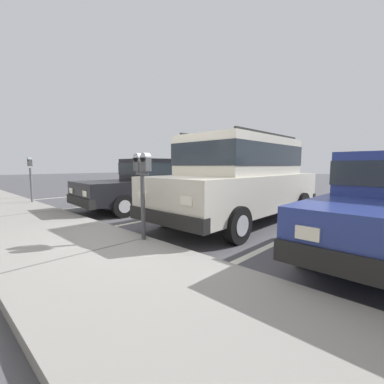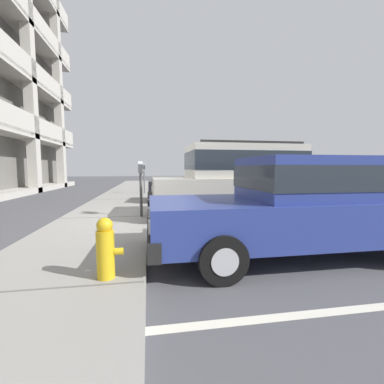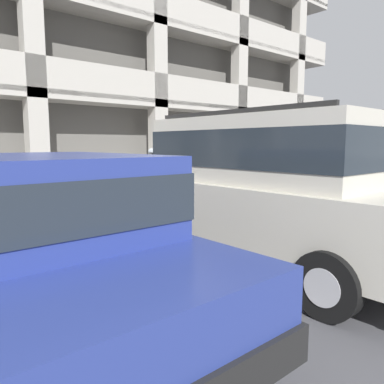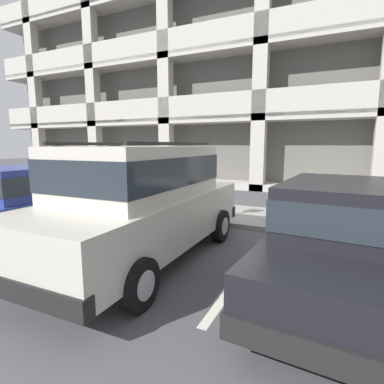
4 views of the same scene
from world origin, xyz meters
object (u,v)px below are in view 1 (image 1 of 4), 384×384
(parking_meter_far, at_px, (30,173))
(parking_meter_near, at_px, (142,175))
(dark_hatchback, at_px, (154,182))
(silver_suv, at_px, (241,176))

(parking_meter_far, bearing_deg, parking_meter_near, -179.88)
(parking_meter_near, distance_m, parking_meter_far, 6.27)
(dark_hatchback, distance_m, parking_meter_far, 4.15)
(dark_hatchback, height_order, parking_meter_near, parking_meter_near)
(silver_suv, distance_m, parking_meter_far, 6.95)
(parking_meter_near, bearing_deg, parking_meter_far, 0.12)
(parking_meter_near, xyz_separation_m, parking_meter_far, (6.27, 0.01, -0.08))
(dark_hatchback, xyz_separation_m, parking_meter_far, (3.24, 2.58, 0.28))
(silver_suv, xyz_separation_m, parking_meter_near, (0.13, 2.67, 0.09))
(parking_meter_near, relative_size, parking_meter_far, 0.96)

